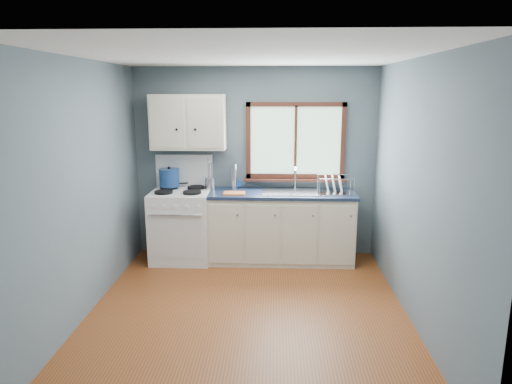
{
  "coord_description": "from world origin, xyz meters",
  "views": [
    {
      "loc": [
        0.26,
        -4.23,
        2.19
      ],
      "look_at": [
        0.05,
        0.9,
        1.05
      ],
      "focal_mm": 32.0,
      "sensor_mm": 36.0,
      "label": 1
    }
  ],
  "objects_px": {
    "sink": "(296,197)",
    "skillet": "(170,184)",
    "base_cabinets": "(281,230)",
    "dish_rack": "(334,188)",
    "thermos": "(234,177)",
    "gas_range": "(182,223)",
    "utensil_crock": "(210,183)",
    "stockpot": "(169,177)"
  },
  "relations": [
    {
      "from": "skillet",
      "to": "thermos",
      "type": "xyz_separation_m",
      "value": [
        0.85,
        0.02,
        0.1
      ]
    },
    {
      "from": "base_cabinets",
      "to": "gas_range",
      "type": "bearing_deg",
      "value": -179.18
    },
    {
      "from": "utensil_crock",
      "to": "thermos",
      "type": "distance_m",
      "value": 0.32
    },
    {
      "from": "gas_range",
      "to": "thermos",
      "type": "relative_size",
      "value": 4.08
    },
    {
      "from": "utensil_crock",
      "to": "skillet",
      "type": "bearing_deg",
      "value": 175.09
    },
    {
      "from": "thermos",
      "to": "sink",
      "type": "bearing_deg",
      "value": -11.67
    },
    {
      "from": "base_cabinets",
      "to": "thermos",
      "type": "xyz_separation_m",
      "value": [
        -0.63,
        0.17,
        0.68
      ]
    },
    {
      "from": "skillet",
      "to": "dish_rack",
      "type": "height_order",
      "value": "dish_rack"
    },
    {
      "from": "thermos",
      "to": "dish_rack",
      "type": "relative_size",
      "value": 0.74
    },
    {
      "from": "utensil_crock",
      "to": "gas_range",
      "type": "bearing_deg",
      "value": -162.93
    },
    {
      "from": "gas_range",
      "to": "utensil_crock",
      "type": "xyz_separation_m",
      "value": [
        0.37,
        0.11,
        0.51
      ]
    },
    {
      "from": "base_cabinets",
      "to": "thermos",
      "type": "bearing_deg",
      "value": 165.15
    },
    {
      "from": "gas_range",
      "to": "base_cabinets",
      "type": "height_order",
      "value": "gas_range"
    },
    {
      "from": "base_cabinets",
      "to": "utensil_crock",
      "type": "xyz_separation_m",
      "value": [
        -0.93,
        0.1,
        0.6
      ]
    },
    {
      "from": "base_cabinets",
      "to": "sink",
      "type": "distance_m",
      "value": 0.48
    },
    {
      "from": "skillet",
      "to": "utensil_crock",
      "type": "relative_size",
      "value": 0.93
    },
    {
      "from": "base_cabinets",
      "to": "dish_rack",
      "type": "bearing_deg",
      "value": -2.88
    },
    {
      "from": "gas_range",
      "to": "skillet",
      "type": "xyz_separation_m",
      "value": [
        -0.18,
        0.16,
        0.49
      ]
    },
    {
      "from": "sink",
      "to": "dish_rack",
      "type": "height_order",
      "value": "sink"
    },
    {
      "from": "thermos",
      "to": "gas_range",
      "type": "bearing_deg",
      "value": -164.67
    },
    {
      "from": "sink",
      "to": "utensil_crock",
      "type": "relative_size",
      "value": 1.98
    },
    {
      "from": "base_cabinets",
      "to": "skillet",
      "type": "distance_m",
      "value": 1.6
    },
    {
      "from": "skillet",
      "to": "stockpot",
      "type": "height_order",
      "value": "stockpot"
    },
    {
      "from": "base_cabinets",
      "to": "dish_rack",
      "type": "height_order",
      "value": "dish_rack"
    },
    {
      "from": "utensil_crock",
      "to": "dish_rack",
      "type": "height_order",
      "value": "utensil_crock"
    },
    {
      "from": "utensil_crock",
      "to": "base_cabinets",
      "type": "bearing_deg",
      "value": -5.81
    },
    {
      "from": "dish_rack",
      "to": "base_cabinets",
      "type": "bearing_deg",
      "value": 178.47
    },
    {
      "from": "sink",
      "to": "dish_rack",
      "type": "distance_m",
      "value": 0.51
    },
    {
      "from": "dish_rack",
      "to": "gas_range",
      "type": "bearing_deg",
      "value": -179.08
    },
    {
      "from": "base_cabinets",
      "to": "sink",
      "type": "xyz_separation_m",
      "value": [
        0.18,
        -0.0,
        0.45
      ]
    },
    {
      "from": "sink",
      "to": "thermos",
      "type": "bearing_deg",
      "value": 168.33
    },
    {
      "from": "base_cabinets",
      "to": "skillet",
      "type": "relative_size",
      "value": 4.7
    },
    {
      "from": "sink",
      "to": "dish_rack",
      "type": "relative_size",
      "value": 1.85
    },
    {
      "from": "gas_range",
      "to": "skillet",
      "type": "bearing_deg",
      "value": 137.79
    },
    {
      "from": "sink",
      "to": "utensil_crock",
      "type": "xyz_separation_m",
      "value": [
        -1.11,
        0.1,
        0.15
      ]
    },
    {
      "from": "stockpot",
      "to": "utensil_crock",
      "type": "xyz_separation_m",
      "value": [
        0.54,
        -0.03,
        -0.07
      ]
    },
    {
      "from": "base_cabinets",
      "to": "skillet",
      "type": "xyz_separation_m",
      "value": [
        -1.48,
        0.14,
        0.57
      ]
    },
    {
      "from": "base_cabinets",
      "to": "dish_rack",
      "type": "distance_m",
      "value": 0.88
    },
    {
      "from": "sink",
      "to": "skillet",
      "type": "height_order",
      "value": "sink"
    },
    {
      "from": "dish_rack",
      "to": "utensil_crock",
      "type": "bearing_deg",
      "value": 176.76
    },
    {
      "from": "base_cabinets",
      "to": "dish_rack",
      "type": "xyz_separation_m",
      "value": [
        0.67,
        -0.03,
        0.57
      ]
    },
    {
      "from": "sink",
      "to": "thermos",
      "type": "height_order",
      "value": "thermos"
    }
  ]
}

